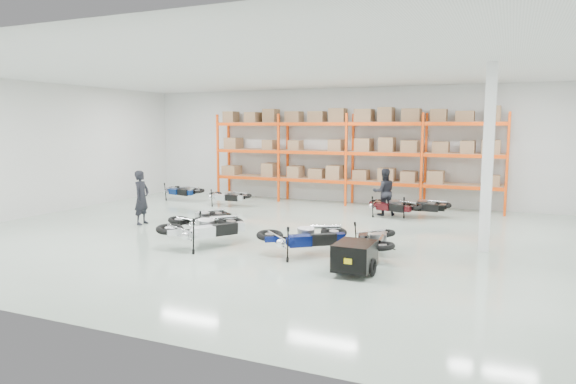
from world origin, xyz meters
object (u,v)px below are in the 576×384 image
at_px(moto_touring_right, 374,235).
at_px(moto_back_c, 421,202).
at_px(moto_back_d, 392,202).
at_px(person_left, 142,198).
at_px(moto_black_far_left, 203,215).
at_px(moto_blue_centre, 305,232).
at_px(moto_back_b, 227,194).
at_px(person_back, 384,192).
at_px(moto_back_a, 182,188).
at_px(moto_silver_left, 205,223).
at_px(trailer, 355,256).

distance_m(moto_touring_right, moto_back_c, 5.71).
xyz_separation_m(moto_back_d, person_left, (-6.84, -4.26, 0.33)).
xyz_separation_m(moto_black_far_left, moto_back_c, (5.28, 4.97, -0.01)).
bearing_deg(moto_blue_centre, moto_back_b, 6.89).
bearing_deg(person_left, moto_black_far_left, -102.39).
bearing_deg(moto_back_b, moto_blue_centre, -137.31).
bearing_deg(moto_black_far_left, person_back, -108.91).
distance_m(moto_back_a, moto_back_c, 9.58).
relative_size(moto_silver_left, trailer, 1.27).
relative_size(moto_black_far_left, person_left, 1.01).
distance_m(moto_back_a, moto_back_d, 8.72).
bearing_deg(moto_blue_centre, moto_back_c, -51.10).
height_order(trailer, moto_back_d, moto_back_d).
bearing_deg(moto_blue_centre, person_back, -40.23).
relative_size(moto_touring_right, moto_back_a, 0.98).
bearing_deg(moto_touring_right, moto_back_b, 131.35).
bearing_deg(trailer, moto_touring_right, 90.38).
distance_m(moto_black_far_left, moto_touring_right, 5.19).
bearing_deg(person_left, trailer, -114.29).
distance_m(moto_back_c, person_back, 1.26).
distance_m(moto_blue_centre, person_back, 6.25).
xyz_separation_m(moto_back_c, person_back, (-1.23, -0.04, 0.29)).
height_order(moto_touring_right, moto_back_c, moto_back_c).
bearing_deg(moto_back_c, moto_back_b, 92.52).
relative_size(moto_blue_centre, moto_back_c, 1.13).
height_order(moto_black_far_left, person_left, person_left).
bearing_deg(moto_silver_left, person_back, -82.49).
xyz_separation_m(moto_silver_left, moto_back_b, (-2.88, 6.03, -0.14)).
relative_size(moto_back_c, moto_back_d, 1.01).
bearing_deg(moto_back_b, moto_back_a, 77.66).
height_order(moto_touring_right, person_back, person_back).
height_order(moto_touring_right, person_left, person_left).
bearing_deg(moto_back_d, moto_touring_right, -152.60).
xyz_separation_m(moto_black_far_left, moto_back_b, (-1.87, 4.56, -0.04)).
bearing_deg(moto_back_b, person_left, 171.91).
bearing_deg(trailer, person_left, 161.03).
height_order(moto_blue_centre, person_left, person_left).
distance_m(moto_touring_right, moto_back_a, 11.08).
relative_size(moto_touring_right, moto_back_b, 1.07).
distance_m(moto_back_a, person_left, 5.11).
bearing_deg(moto_back_c, moto_silver_left, 145.73).
distance_m(moto_silver_left, trailer, 4.22).
bearing_deg(moto_blue_centre, trailer, -160.77).
height_order(moto_black_far_left, moto_back_b, moto_black_far_left).
xyz_separation_m(trailer, person_back, (-1.08, 7.27, 0.41)).
height_order(moto_black_far_left, moto_back_d, moto_black_far_left).
xyz_separation_m(moto_back_a, person_left, (1.86, -4.75, 0.32)).
distance_m(moto_touring_right, person_back, 5.78).
bearing_deg(moto_blue_centre, moto_back_d, -43.90).
height_order(moto_silver_left, person_left, person_left).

